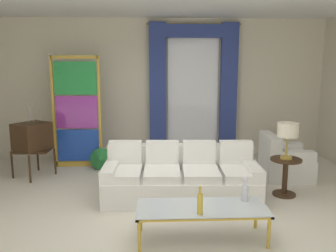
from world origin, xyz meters
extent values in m
plane|color=silver|center=(0.00, 0.00, 0.00)|extent=(16.00, 16.00, 0.00)
cube|color=beige|center=(0.00, 3.06, 1.50)|extent=(8.00, 0.12, 3.00)
cube|color=white|center=(0.72, 2.98, 1.55)|extent=(1.10, 0.02, 2.50)
cylinder|color=gold|center=(0.72, 2.90, 2.86)|extent=(2.00, 0.04, 0.04)
cube|color=navy|center=(-0.05, 2.88, 1.55)|extent=(0.36, 0.12, 2.70)
cube|color=navy|center=(1.49, 2.88, 1.55)|extent=(0.36, 0.12, 2.70)
cube|color=navy|center=(0.72, 2.88, 2.72)|extent=(1.80, 0.10, 0.28)
cube|color=white|center=(0.25, 0.37, 0.19)|extent=(2.36, 1.00, 0.38)
cube|color=white|center=(0.27, 0.74, 0.39)|extent=(2.33, 0.30, 0.78)
cube|color=white|center=(1.32, 0.32, 0.28)|extent=(0.24, 0.86, 0.56)
cube|color=white|center=(-0.82, 0.41, 0.28)|extent=(0.24, 0.86, 0.56)
cube|color=white|center=(1.12, 0.28, 0.44)|extent=(0.56, 0.76, 0.12)
cube|color=white|center=(1.13, 0.60, 0.66)|extent=(0.52, 0.16, 0.40)
cube|color=white|center=(0.54, 0.31, 0.44)|extent=(0.56, 0.76, 0.12)
cube|color=white|center=(0.55, 0.63, 0.66)|extent=(0.52, 0.16, 0.40)
cube|color=white|center=(-0.04, 0.33, 0.44)|extent=(0.56, 0.76, 0.12)
cube|color=white|center=(-0.03, 0.65, 0.66)|extent=(0.52, 0.16, 0.40)
cube|color=white|center=(-0.62, 0.35, 0.44)|extent=(0.56, 0.76, 0.12)
cube|color=white|center=(-0.61, 0.67, 0.66)|extent=(0.52, 0.16, 0.40)
cube|color=silver|center=(0.39, -0.88, 0.40)|extent=(1.53, 0.58, 0.02)
cube|color=gold|center=(0.39, -0.61, 0.38)|extent=(1.53, 0.04, 0.03)
cube|color=gold|center=(0.39, -1.15, 0.38)|extent=(1.53, 0.04, 0.03)
cube|color=gold|center=(-0.36, -0.88, 0.38)|extent=(0.04, 0.58, 0.03)
cube|color=gold|center=(1.13, -0.88, 0.38)|extent=(0.04, 0.58, 0.03)
cylinder|color=gold|center=(-0.34, -0.63, 0.19)|extent=(0.04, 0.04, 0.38)
cylinder|color=gold|center=(1.11, -0.63, 0.19)|extent=(0.04, 0.04, 0.38)
cylinder|color=gold|center=(-0.34, -1.13, 0.19)|extent=(0.04, 0.04, 0.38)
cylinder|color=gold|center=(1.11, -1.13, 0.19)|extent=(0.04, 0.04, 0.38)
cylinder|color=gold|center=(0.34, -1.08, 0.53)|extent=(0.06, 0.06, 0.24)
cylinder|color=gold|center=(0.34, -1.08, 0.68)|extent=(0.03, 0.03, 0.06)
sphere|color=gold|center=(0.34, -1.08, 0.72)|extent=(0.04, 0.04, 0.04)
cylinder|color=silver|center=(0.94, -0.72, 0.50)|extent=(0.08, 0.08, 0.18)
cylinder|color=silver|center=(0.94, -0.72, 0.62)|extent=(0.04, 0.04, 0.06)
sphere|color=silver|center=(0.94, -0.72, 0.68)|extent=(0.05, 0.05, 0.05)
cube|color=#382314|center=(-2.36, 1.61, 0.50)|extent=(0.62, 0.54, 0.03)
cylinder|color=#382314|center=(-2.71, 1.51, 0.25)|extent=(0.04, 0.04, 0.50)
cylinder|color=#382314|center=(-2.40, 1.97, 0.25)|extent=(0.04, 0.04, 0.50)
cylinder|color=#382314|center=(-2.31, 1.24, 0.25)|extent=(0.04, 0.04, 0.50)
cylinder|color=#382314|center=(-2.00, 1.71, 0.25)|extent=(0.04, 0.04, 0.50)
cube|color=#382314|center=(-2.36, 1.61, 0.76)|extent=(0.71, 0.73, 0.48)
cube|color=black|center=(-2.55, 1.74, 0.78)|extent=(0.23, 0.33, 0.30)
cylinder|color=gold|center=(-2.60, 1.67, 0.59)|extent=(0.03, 0.04, 0.04)
cylinder|color=gold|center=(-2.51, 1.80, 0.59)|extent=(0.03, 0.04, 0.04)
cylinder|color=silver|center=(-2.36, 1.61, 1.18)|extent=(0.08, 0.11, 0.34)
cylinder|color=silver|center=(-2.36, 1.61, 1.18)|extent=(0.08, 0.11, 0.34)
cube|color=white|center=(2.25, 1.31, 0.20)|extent=(0.84, 0.84, 0.40)
cube|color=white|center=(2.25, 1.31, 0.45)|extent=(0.72, 0.72, 0.10)
cube|color=white|center=(1.93, 1.32, 0.40)|extent=(0.24, 0.81, 0.80)
cube|color=white|center=(2.26, 1.63, 0.29)|extent=(0.74, 0.22, 0.58)
cube|color=white|center=(2.23, 0.99, 0.29)|extent=(0.74, 0.22, 0.58)
cube|color=gold|center=(-2.11, 2.21, 1.10)|extent=(0.05, 0.05, 2.20)
cube|color=gold|center=(-1.21, 2.21, 1.10)|extent=(0.05, 0.05, 2.20)
cube|color=gold|center=(-1.66, 2.21, 2.17)|extent=(0.90, 0.05, 0.06)
cube|color=gold|center=(-1.66, 2.21, 0.05)|extent=(0.90, 0.05, 0.10)
cube|color=#1E47B7|center=(-1.66, 2.21, 0.43)|extent=(0.82, 0.02, 0.64)
cube|color=purple|center=(-1.66, 2.21, 1.10)|extent=(0.82, 0.02, 0.64)
cube|color=#238E3D|center=(-1.66, 2.21, 1.77)|extent=(0.82, 0.02, 0.64)
cylinder|color=beige|center=(-1.18, 2.02, 0.03)|extent=(0.16, 0.16, 0.06)
ellipsoid|color=#2152B0|center=(-1.18, 2.02, 0.14)|extent=(0.18, 0.32, 0.20)
sphere|color=#2152B0|center=(-1.18, 2.16, 0.25)|extent=(0.09, 0.09, 0.09)
cone|color=gold|center=(-1.18, 2.22, 0.25)|extent=(0.02, 0.04, 0.02)
cone|color=#28823B|center=(-1.18, 1.84, 0.24)|extent=(0.44, 0.40, 0.50)
cylinder|color=#382314|center=(1.90, 0.47, 0.58)|extent=(0.48, 0.48, 0.03)
cylinder|color=#382314|center=(1.90, 0.47, 0.29)|extent=(0.08, 0.08, 0.55)
cylinder|color=#382314|center=(1.90, 0.47, 0.01)|extent=(0.36, 0.36, 0.03)
cylinder|color=#B29338|center=(1.90, 0.47, 0.61)|extent=(0.18, 0.18, 0.04)
cylinder|color=#B29338|center=(1.90, 0.47, 0.81)|extent=(0.03, 0.03, 0.36)
cylinder|color=beige|center=(1.90, 0.47, 1.05)|extent=(0.32, 0.32, 0.22)
camera|label=1|loc=(-0.19, -4.76, 2.08)|focal=37.81mm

